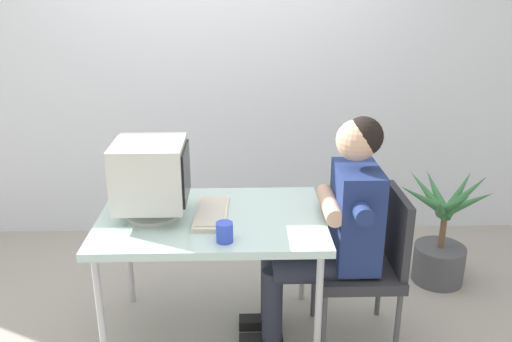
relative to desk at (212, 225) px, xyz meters
name	(u,v)px	position (x,y,z in m)	size (l,w,h in m)	color
ground_plane	(215,333)	(0.00, 0.00, -0.68)	(12.00, 12.00, 0.00)	#9E998E
wall_back	(259,39)	(0.30, 1.40, 0.82)	(8.00, 0.10, 3.00)	silver
desk	(212,225)	(0.00, 0.00, 0.00)	(1.18, 0.80, 0.73)	#B7B7BC
crt_monitor	(151,175)	(-0.30, 0.01, 0.28)	(0.36, 0.36, 0.41)	silver
keyboard	(212,213)	(0.00, 0.01, 0.07)	(0.18, 0.43, 0.03)	beige
office_chair	(369,259)	(0.84, -0.04, -0.19)	(0.45, 0.45, 0.86)	#4C4C51
person_seated	(334,224)	(0.64, -0.04, 0.01)	(0.73, 0.56, 1.27)	navy
potted_plant	(442,238)	(1.46, 0.53, -0.36)	(0.61, 0.60, 0.76)	#4C4C51
desk_mug	(225,232)	(0.08, -0.28, 0.10)	(0.08, 0.09, 0.10)	blue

